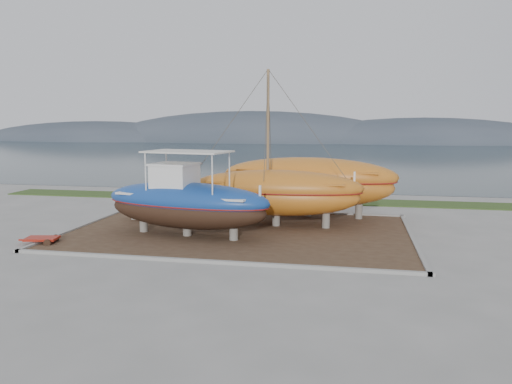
% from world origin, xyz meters
% --- Properties ---
extents(ground, '(140.00, 140.00, 0.00)m').
position_xyz_m(ground, '(0.00, 0.00, 0.00)').
color(ground, gray).
rests_on(ground, ground).
extents(dirt_patch, '(18.00, 12.00, 0.06)m').
position_xyz_m(dirt_patch, '(0.00, 4.00, 0.03)').
color(dirt_patch, '#422D1E').
rests_on(dirt_patch, ground).
extents(curb_frame, '(18.60, 12.60, 0.15)m').
position_xyz_m(curb_frame, '(0.00, 4.00, 0.07)').
color(curb_frame, gray).
rests_on(curb_frame, ground).
extents(grass_strip, '(44.00, 3.00, 0.08)m').
position_xyz_m(grass_strip, '(0.00, 15.50, 0.04)').
color(grass_strip, '#284219').
rests_on(grass_strip, ground).
extents(sea, '(260.00, 100.00, 0.04)m').
position_xyz_m(sea, '(0.00, 70.00, 0.00)').
color(sea, '#16272C').
rests_on(sea, ground).
extents(mountain_ridge, '(200.00, 36.00, 20.00)m').
position_xyz_m(mountain_ridge, '(0.00, 125.00, 0.00)').
color(mountain_ridge, '#333D49').
rests_on(mountain_ridge, ground).
extents(blue_caique, '(9.65, 4.49, 4.46)m').
position_xyz_m(blue_caique, '(-2.46, 2.47, 2.29)').
color(blue_caique, navy).
rests_on(blue_caique, dirt_patch).
extents(white_dinghy, '(4.02, 2.46, 1.13)m').
position_xyz_m(white_dinghy, '(-6.02, 5.75, 0.63)').
color(white_dinghy, white).
rests_on(white_dinghy, dirt_patch).
extents(orange_sailboat, '(9.84, 2.90, 8.82)m').
position_xyz_m(orange_sailboat, '(1.75, 5.84, 4.47)').
color(orange_sailboat, '#B7661C').
rests_on(orange_sailboat, dirt_patch).
extents(orange_bare_hull, '(11.27, 4.20, 3.62)m').
position_xyz_m(orange_bare_hull, '(3.24, 9.15, 1.87)').
color(orange_bare_hull, '#B7661C').
rests_on(orange_bare_hull, dirt_patch).
extents(red_trailer, '(2.47, 1.58, 0.32)m').
position_xyz_m(red_trailer, '(-9.04, -0.38, 0.16)').
color(red_trailer, '#A72012').
rests_on(red_trailer, ground).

